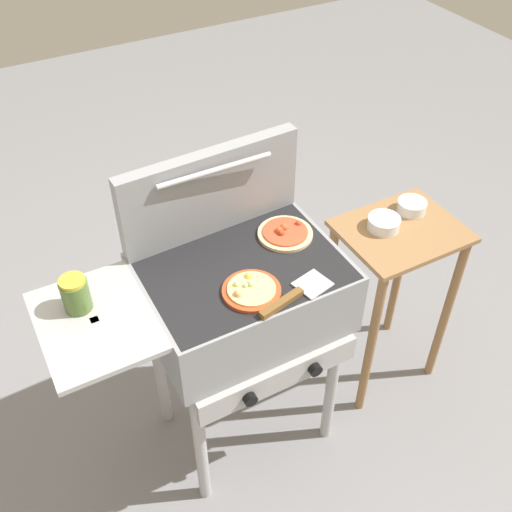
% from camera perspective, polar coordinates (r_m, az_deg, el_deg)
% --- Properties ---
extents(ground_plane, '(8.00, 8.00, 0.00)m').
position_cam_1_polar(ground_plane, '(2.60, -1.01, -15.65)').
color(ground_plane, gray).
extents(grill, '(0.96, 0.53, 0.90)m').
position_cam_1_polar(grill, '(2.00, -1.56, -4.17)').
color(grill, gray).
rests_on(grill, ground_plane).
extents(grill_lid_open, '(0.63, 0.09, 0.30)m').
position_cam_1_polar(grill_lid_open, '(1.96, -4.30, 6.10)').
color(grill_lid_open, gray).
rests_on(grill_lid_open, grill).
extents(pizza_cheese, '(0.18, 0.18, 0.04)m').
position_cam_1_polar(pizza_cheese, '(1.81, -0.50, -3.21)').
color(pizza_cheese, '#C64723').
rests_on(pizza_cheese, grill).
extents(pizza_pepperoni, '(0.19, 0.19, 0.04)m').
position_cam_1_polar(pizza_pepperoni, '(2.01, 2.77, 2.20)').
color(pizza_pepperoni, beige).
rests_on(pizza_pepperoni, grill).
extents(sauce_jar, '(0.08, 0.08, 0.11)m').
position_cam_1_polar(sauce_jar, '(1.81, -16.73, -3.47)').
color(sauce_jar, '#4C6B2D').
rests_on(sauce_jar, grill).
extents(spatula, '(0.27, 0.11, 0.02)m').
position_cam_1_polar(spatula, '(1.80, 3.68, -3.72)').
color(spatula, '#B7BABF').
rests_on(spatula, grill).
extents(prep_table, '(0.44, 0.36, 0.79)m').
position_cam_1_polar(prep_table, '(2.42, 12.80, -1.73)').
color(prep_table, olive).
rests_on(prep_table, ground_plane).
extents(topping_bowl_near, '(0.11, 0.11, 0.04)m').
position_cam_1_polar(topping_bowl_near, '(2.36, 14.53, 4.55)').
color(topping_bowl_near, silver).
rests_on(topping_bowl_near, prep_table).
extents(topping_bowl_far, '(0.12, 0.12, 0.04)m').
position_cam_1_polar(topping_bowl_far, '(2.25, 12.01, 3.04)').
color(topping_bowl_far, silver).
rests_on(topping_bowl_far, prep_table).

